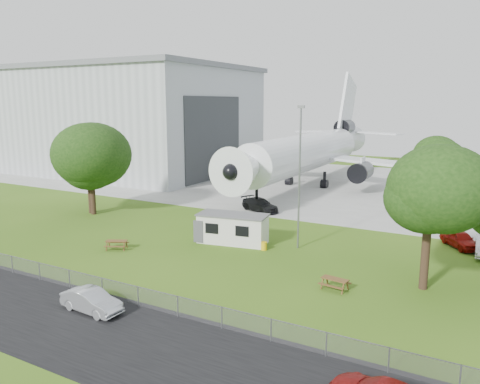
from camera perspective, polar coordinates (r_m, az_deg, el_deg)
The scene contains 17 objects.
ground at distance 39.55m, azimuth -7.60°, elevation -7.43°, with size 160.00×160.00×0.00m, color #52791F.
asphalt_strip at distance 30.83m, azimuth -22.47°, elevation -13.62°, with size 120.00×8.00×0.02m, color black.
concrete_apron at distance 72.77m, azimuth 10.39°, elevation 0.94°, with size 120.00×46.00×0.03m, color #B7B7B2.
hangar at distance 89.62m, azimuth -13.79°, elevation 8.69°, with size 43.00×31.00×18.55m.
airliner at distance 70.71m, azimuth 8.44°, elevation 5.02°, with size 46.36×47.73×17.69m.
site_cabin at distance 41.77m, azimuth -0.87°, elevation -4.46°, with size 6.94×3.73×2.62m.
picnic_west at distance 41.67m, azimuth -14.78°, elevation -6.75°, with size 1.80×1.50×0.76m, color brown, non-canonical shape.
picnic_east at distance 32.73m, azimuth 11.45°, elevation -11.54°, with size 1.80×1.50×0.76m, color brown, non-canonical shape.
fence at distance 32.90m, azimuth -17.64°, elevation -11.73°, with size 58.00×0.04×1.30m, color gray.
lamp_mast at distance 39.52m, azimuth 7.25°, elevation 1.53°, with size 0.16×0.16×12.00m, color slate.
tree_west_big at distance 54.79m, azimuth -18.01°, elevation 3.98°, with size 8.70×8.70×10.63m.
tree_west_small at distance 54.13m, azimuth -17.71°, elevation 3.16°, with size 6.49×6.49×8.83m.
tree_east_front at distance 32.71m, azimuth 22.18°, elevation 0.06°, with size 6.80×6.80×10.10m.
tree_far_apron at distance 62.64m, azimuth 23.07°, elevation 3.77°, with size 6.54×6.54×8.83m.
car_centre_sedan at distance 30.03m, azimuth -17.65°, elevation -12.57°, with size 1.43×4.10×1.35m, color #B8BBBF.
car_ne_hatch at distance 44.82m, azimuth 25.26°, elevation -5.23°, with size 1.72×4.28×1.46m, color maroon.
car_apron_van at distance 53.82m, azimuth 2.44°, elevation -1.59°, with size 2.08×5.13×1.49m, color black.
Camera 1 is at (22.47, -30.10, 12.37)m, focal length 35.00 mm.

